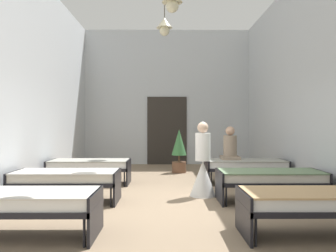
{
  "coord_description": "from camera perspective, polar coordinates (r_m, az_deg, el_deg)",
  "views": [
    {
      "loc": [
        -0.05,
        -6.15,
        1.42
      ],
      "look_at": [
        0.0,
        1.06,
        1.39
      ],
      "focal_mm": 36.03,
      "sensor_mm": 36.0,
      "label": 1
    }
  ],
  "objects": [
    {
      "name": "bed_left_row_0",
      "position": [
        4.73,
        -23.46,
        -11.76
      ],
      "size": [
        1.9,
        0.84,
        0.57
      ],
      "color": "black",
      "rests_on": "ground"
    },
    {
      "name": "bed_right_row_0",
      "position": [
        4.77,
        23.83,
        -11.65
      ],
      "size": [
        1.9,
        0.84,
        0.57
      ],
      "color": "black",
      "rests_on": "ground"
    },
    {
      "name": "bed_left_row_2",
      "position": [
        8.31,
        -13.09,
        -6.52
      ],
      "size": [
        1.9,
        0.84,
        0.57
      ],
      "color": "black",
      "rests_on": "ground"
    },
    {
      "name": "nurse_near_aisle",
      "position": [
        6.78,
        5.92,
        -7.29
      ],
      "size": [
        0.52,
        0.52,
        1.49
      ],
      "rotation": [
        0.0,
        0.0,
        0.09
      ],
      "color": "white",
      "rests_on": "ground"
    },
    {
      "name": "potted_plant",
      "position": [
        9.96,
        1.88,
        -3.91
      ],
      "size": [
        0.44,
        0.44,
        1.27
      ],
      "color": "brown",
      "rests_on": "ground"
    },
    {
      "name": "patient_seated_primary",
      "position": [
        8.32,
        10.46,
        -3.54
      ],
      "size": [
        0.44,
        0.44,
        0.8
      ],
      "color": "gray",
      "rests_on": "bed_right_row_2"
    },
    {
      "name": "bed_right_row_2",
      "position": [
        8.34,
        12.96,
        -6.5
      ],
      "size": [
        1.9,
        0.84,
        0.57
      ],
      "color": "black",
      "rests_on": "ground"
    },
    {
      "name": "bed_right_row_1",
      "position": [
        6.52,
        16.88,
        -8.41
      ],
      "size": [
        1.9,
        0.84,
        0.57
      ],
      "color": "black",
      "rests_on": "ground"
    },
    {
      "name": "room_shell",
      "position": [
        7.49,
        -0.01,
        7.82
      ],
      "size": [
        6.23,
        11.89,
        4.79
      ],
      "color": "silver",
      "rests_on": "ground"
    },
    {
      "name": "bed_left_row_1",
      "position": [
        6.49,
        -16.81,
        -8.45
      ],
      "size": [
        1.9,
        0.84,
        0.57
      ],
      "color": "black",
      "rests_on": "ground"
    },
    {
      "name": "ground_plane",
      "position": [
        6.33,
        0.07,
        -13.18
      ],
      "size": [
        6.43,
        12.29,
        0.1
      ],
      "primitive_type": "cube",
      "color": "#8C755B"
    }
  ]
}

